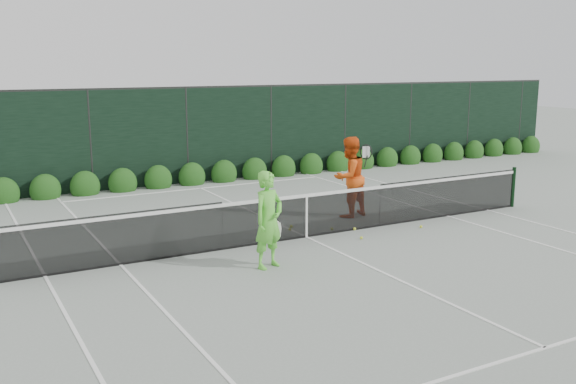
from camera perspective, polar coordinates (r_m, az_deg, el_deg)
ground at (r=14.22m, az=1.64°, el=-4.05°), size 80.00×80.00×0.00m
tennis_net at (r=14.07m, az=1.57°, el=-1.98°), size 12.90×0.10×1.07m
player_woman at (r=11.96m, az=-1.73°, el=-2.49°), size 0.78×0.64×1.84m
player_man at (r=15.98m, az=5.47°, el=1.34°), size 1.13×0.97×2.01m
court_lines at (r=14.22m, az=1.64°, el=-4.02°), size 11.03×23.83×0.01m
windscreen_fence at (r=11.68m, az=8.44°, el=0.04°), size 32.00×21.07×3.06m
hedge_row at (r=20.50m, az=-8.53°, el=1.32°), size 31.66×0.65×0.94m
tennis_balls at (r=14.78m, az=4.78°, el=-3.34°), size 2.87×1.68×0.07m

